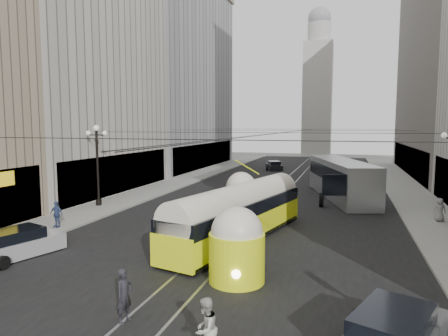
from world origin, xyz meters
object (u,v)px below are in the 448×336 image
Objects in this scene: pedestrian_crossing_b at (205,329)px; pedestrian_sidewalk_left at (56,214)px; pedestrian_crossing_a at (124,295)px; pedestrian_sidewalk_right at (440,210)px; sedan_silver at (15,245)px; streetcar at (239,213)px; city_bus at (341,177)px.

pedestrian_crossing_b is 1.07× the size of pedestrian_sidewalk_left.
pedestrian_crossing_a reaches higher than pedestrian_sidewalk_right.
pedestrian_sidewalk_right is (12.95, 17.91, 0.02)m from pedestrian_crossing_a.
sedan_silver is 2.67× the size of pedestrian_crossing_a.
city_bus is (5.32, 15.40, 0.29)m from streetcar.
pedestrian_sidewalk_right is at bearing -26.33° from pedestrian_crossing_a.
pedestrian_crossing_b is at bearing -32.90° from pedestrian_sidewalk_left.
sedan_silver is 3.11× the size of pedestrian_sidewalk_right.
pedestrian_crossing_a is at bearing -99.65° from pedestrian_crossing_b.
pedestrian_crossing_a reaches higher than pedestrian_crossing_b.
city_bus is at bearing -175.86° from pedestrian_crossing_b.
pedestrian_crossing_a is (-6.51, -25.77, -0.96)m from city_bus.
sedan_silver is at bearing 36.97° from pedestrian_sidewalk_right.
pedestrian_crossing_b is 1.13× the size of pedestrian_sidewalk_right.
pedestrian_crossing_b is at bearing -24.34° from sedan_silver.
pedestrian_crossing_b is 17.18m from pedestrian_sidewalk_left.
pedestrian_crossing_a is 1.03× the size of pedestrian_crossing_b.
pedestrian_sidewalk_left is (-11.54, -1.15, -0.60)m from streetcar.
streetcar is 8.18× the size of pedestrian_crossing_b.
pedestrian_sidewalk_left reaches higher than pedestrian_crossing_b.
streetcar is 11.81m from pedestrian_crossing_b.
city_bus is at bearing 70.95° from streetcar.
sedan_silver is at bearing -66.61° from pedestrian_sidewalk_left.
streetcar reaches higher than pedestrian_sidewalk_right.
pedestrian_sidewalk_right is 24.86m from pedestrian_sidewalk_left.
pedestrian_sidewalk_left is at bearing 108.81° from sedan_silver.
pedestrian_crossing_b is (3.29, -1.24, -0.03)m from pedestrian_crossing_a.
pedestrian_crossing_a is 1.17× the size of pedestrian_sidewalk_right.
streetcar is at bearing 2.96° from pedestrian_crossing_a.
pedestrian_sidewalk_left is (-16.86, -16.55, -0.89)m from city_bus.
pedestrian_crossing_b is at bearing -96.81° from city_bus.
city_bus is 23.64m from pedestrian_sidewalk_left.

